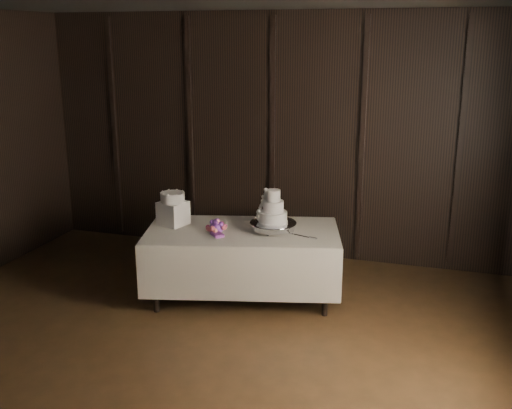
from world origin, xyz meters
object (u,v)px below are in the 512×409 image
object	(u,v)px
bouquet	(217,226)
wedding_cake	(270,210)
small_cake	(173,197)
cake_stand	(273,227)
box_pedestal	(173,213)
display_table	(242,261)

from	to	relation	value
bouquet	wedding_cake	bearing A→B (deg)	19.75
small_cake	cake_stand	bearing A→B (deg)	5.68
cake_stand	bouquet	bearing A→B (deg)	-159.75
cake_stand	box_pedestal	size ratio (longest dim) A/B	1.86
bouquet	small_cake	world-z (taller)	small_cake
box_pedestal	small_cake	bearing A→B (deg)	0.00
display_table	box_pedestal	distance (m)	0.90
display_table	wedding_cake	size ratio (longest dim) A/B	6.32
bouquet	small_cake	bearing A→B (deg)	169.80
wedding_cake	display_table	bearing A→B (deg)	-164.15
cake_stand	wedding_cake	size ratio (longest dim) A/B	1.40
cake_stand	wedding_cake	distance (m)	0.18
display_table	bouquet	size ratio (longest dim) A/B	6.00
bouquet	small_cake	size ratio (longest dim) A/B	1.42
wedding_cake	small_cake	size ratio (longest dim) A/B	1.35
display_table	small_cake	size ratio (longest dim) A/B	8.53
bouquet	box_pedestal	world-z (taller)	box_pedestal
wedding_cake	small_cake	world-z (taller)	wedding_cake
cake_stand	bouquet	world-z (taller)	bouquet
display_table	cake_stand	size ratio (longest dim) A/B	4.52
display_table	wedding_cake	distance (m)	0.64
display_table	wedding_cake	xyz separation A→B (m)	(0.29, 0.06, 0.57)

